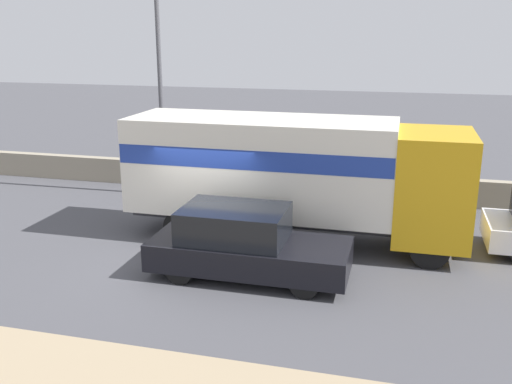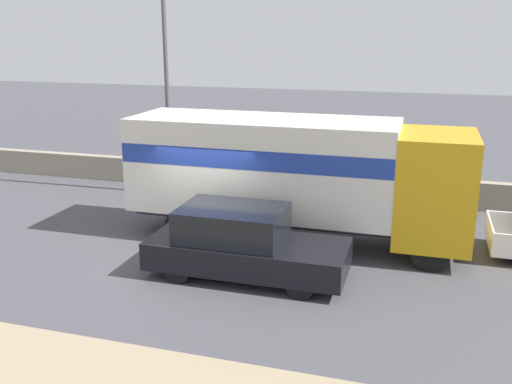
# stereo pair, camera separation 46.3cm
# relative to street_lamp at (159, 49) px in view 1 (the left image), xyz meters

# --- Properties ---
(ground_plane) EXTENTS (80.00, 80.00, 0.00)m
(ground_plane) POSITION_rel_street_lamp_xyz_m (2.92, -4.95, -4.67)
(ground_plane) COLOR #47474C
(stone_wall_backdrop) EXTENTS (60.00, 0.35, 0.86)m
(stone_wall_backdrop) POSITION_rel_street_lamp_xyz_m (2.92, 1.06, -4.25)
(stone_wall_backdrop) COLOR gray
(stone_wall_backdrop) RESTS_ON ground_plane
(street_lamp) EXTENTS (0.56, 0.28, 8.21)m
(street_lamp) POSITION_rel_street_lamp_xyz_m (0.00, 0.00, 0.00)
(street_lamp) COLOR #4C4C51
(street_lamp) RESTS_ON ground_plane
(box_truck) EXTENTS (8.40, 2.39, 3.12)m
(box_truck) POSITION_rel_street_lamp_xyz_m (4.84, -3.09, -2.81)
(box_truck) COLOR gold
(box_truck) RESTS_ON ground_plane
(car_hatchback) EXTENTS (4.33, 1.75, 1.55)m
(car_hatchback) POSITION_rel_street_lamp_xyz_m (4.29, -5.57, -3.93)
(car_hatchback) COLOR black
(car_hatchback) RESTS_ON ground_plane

